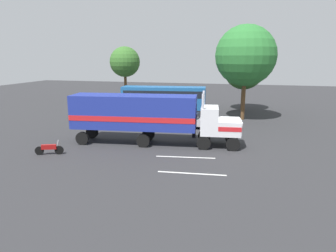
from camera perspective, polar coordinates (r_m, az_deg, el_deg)
ground_plane at (r=25.95m, az=11.13°, el=-3.83°), size 120.00×120.00×0.00m
lane_stripe_near at (r=22.95m, az=3.27°, el=-5.80°), size 4.38×0.75×0.01m
lane_stripe_mid at (r=19.92m, az=4.42°, el=-8.76°), size 4.40×0.56×0.01m
semi_truck at (r=25.92m, az=-3.94°, el=2.12°), size 14.35×4.32×4.50m
person_bystander at (r=28.24m, az=4.84°, el=-0.39°), size 0.37×0.47×1.63m
parked_bus at (r=40.95m, az=-0.81°, el=5.43°), size 11.22×3.77×3.40m
parked_car at (r=32.33m, az=4.16°, el=1.15°), size 4.50×2.05×1.57m
motorcycle at (r=25.06m, az=-21.16°, el=-3.92°), size 2.01×0.84×1.12m
tree_left at (r=43.66m, az=13.93°, el=10.16°), size 5.48×5.48×8.34m
tree_center at (r=36.89m, az=14.21°, el=12.54°), size 6.93×6.93×10.87m
tree_right at (r=50.60m, az=-8.00°, el=11.67°), size 4.82×4.82×8.87m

